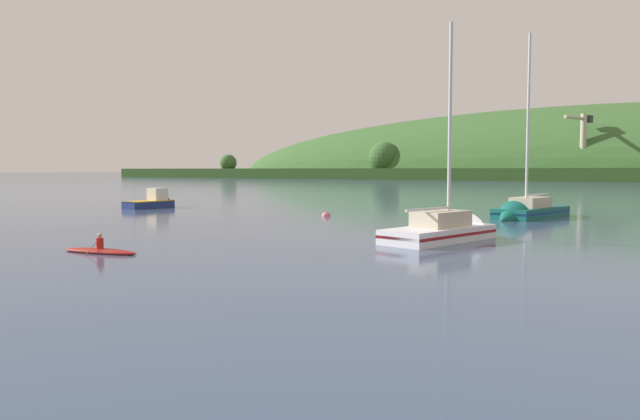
% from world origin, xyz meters
% --- Properties ---
extents(far_shoreline_hill, '(442.30, 136.09, 58.24)m').
position_xyz_m(far_shoreline_hill, '(-1.79, 254.81, 0.17)').
color(far_shoreline_hill, '#27431B').
rests_on(far_shoreline_hill, ground).
extents(dockside_crane, '(7.51, 16.32, 22.27)m').
position_xyz_m(dockside_crane, '(0.99, 214.63, 11.13)').
color(dockside_crane, '#4C4C51').
rests_on(dockside_crane, ground).
extents(sailboat_midwater_white, '(4.86, 9.36, 15.34)m').
position_xyz_m(sailboat_midwater_white, '(15.77, 46.84, 0.27)').
color(sailboat_midwater_white, '#0F564C').
rests_on(sailboat_midwater_white, ground).
extents(sailboat_far_left, '(4.63, 8.32, 12.60)m').
position_xyz_m(sailboat_far_left, '(15.05, 30.33, 0.29)').
color(sailboat_far_left, white).
rests_on(sailboat_far_left, ground).
extents(fishing_boat_moored, '(2.35, 5.36, 3.27)m').
position_xyz_m(fishing_boat_moored, '(-18.42, 41.52, 0.44)').
color(fishing_boat_moored, navy).
rests_on(fishing_boat_moored, ground).
extents(canoe_with_paddler, '(3.98, 1.68, 1.02)m').
position_xyz_m(canoe_with_paddler, '(3.09, 17.50, 0.10)').
color(canoe_with_paddler, maroon).
rests_on(canoe_with_paddler, ground).
extents(mooring_buoy_midchannel, '(0.75, 0.75, 0.83)m').
position_xyz_m(mooring_buoy_midchannel, '(13.77, 65.13, 0.00)').
color(mooring_buoy_midchannel, '#EA5B19').
rests_on(mooring_buoy_midchannel, ground).
extents(mooring_buoy_off_fishing_boat, '(0.73, 0.73, 0.81)m').
position_xyz_m(mooring_buoy_off_fishing_boat, '(1.49, 40.87, 0.00)').
color(mooring_buoy_off_fishing_boat, '#E06675').
rests_on(mooring_buoy_off_fishing_boat, ground).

